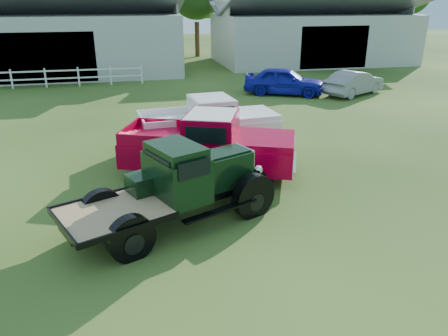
{
  "coord_description": "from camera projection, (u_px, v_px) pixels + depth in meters",
  "views": [
    {
      "loc": [
        -2.31,
        -9.55,
        5.4
      ],
      "look_at": [
        0.2,
        1.2,
        1.05
      ],
      "focal_mm": 35.0,
      "sensor_mm": 36.0,
      "label": 1
    }
  ],
  "objects": [
    {
      "name": "tree_d",
      "position": [
        322.0,
        1.0,
        43.9
      ],
      "size": [
        6.0,
        6.0,
        10.0
      ],
      "primitive_type": null,
      "color": "#2B5618",
      "rests_on": "ground"
    },
    {
      "name": "misc_car_blue",
      "position": [
        284.0,
        81.0,
        25.49
      ],
      "size": [
        4.98,
        3.71,
        1.58
      ],
      "primitive_type": "imported",
      "rotation": [
        0.0,
        0.0,
        1.12
      ],
      "color": "#131799",
      "rests_on": "ground"
    },
    {
      "name": "shed_left",
      "position": [
        53.0,
        34.0,
        32.17
      ],
      "size": [
        18.8,
        10.2,
        5.6
      ],
      "primitive_type": null,
      "color": "#ABACA3",
      "rests_on": "ground"
    },
    {
      "name": "vintage_flatbed",
      "position": [
        174.0,
        186.0,
        10.76
      ],
      "size": [
        5.67,
        4.01,
        2.09
      ],
      "primitive_type": null,
      "rotation": [
        0.0,
        0.0,
        0.41
      ],
      "color": "black",
      "rests_on": "ground"
    },
    {
      "name": "tree_c",
      "position": [
        197.0,
        7.0,
        40.43
      ],
      "size": [
        5.4,
        5.4,
        9.0
      ],
      "primitive_type": null,
      "color": "#2B5618",
      "rests_on": "ground"
    },
    {
      "name": "shed_right",
      "position": [
        312.0,
        31.0,
        37.59
      ],
      "size": [
        16.8,
        9.2,
        5.2
      ],
      "primitive_type": null,
      "color": "#ABACA3",
      "rests_on": "ground"
    },
    {
      "name": "tree_e",
      "position": [
        404.0,
        3.0,
        43.87
      ],
      "size": [
        5.7,
        5.7,
        9.5
      ],
      "primitive_type": null,
      "color": "#2B5618",
      "rests_on": "ground"
    },
    {
      "name": "ground",
      "position": [
        227.0,
        224.0,
        11.13
      ],
      "size": [
        120.0,
        120.0,
        0.0
      ],
      "primitive_type": "plane",
      "color": "#1D340F"
    },
    {
      "name": "white_pickup",
      "position": [
        209.0,
        124.0,
        16.21
      ],
      "size": [
        5.45,
        2.51,
        1.94
      ],
      "primitive_type": null,
      "rotation": [
        0.0,
        0.0,
        0.09
      ],
      "color": "white",
      "rests_on": "ground"
    },
    {
      "name": "fence_rail",
      "position": [
        29.0,
        79.0,
        27.33
      ],
      "size": [
        14.2,
        0.16,
        1.2
      ],
      "primitive_type": null,
      "color": "white",
      "rests_on": "ground"
    },
    {
      "name": "misc_car_grey",
      "position": [
        354.0,
        83.0,
        25.44
      ],
      "size": [
        4.42,
        3.33,
        1.39
      ],
      "primitive_type": "imported",
      "rotation": [
        0.0,
        0.0,
        2.07
      ],
      "color": "gray",
      "rests_on": "ground"
    },
    {
      "name": "red_pickup",
      "position": [
        208.0,
        144.0,
        13.89
      ],
      "size": [
        6.01,
        4.13,
        2.05
      ],
      "primitive_type": null,
      "rotation": [
        0.0,
        0.0,
        -0.39
      ],
      "color": "#A70023",
      "rests_on": "ground"
    }
  ]
}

